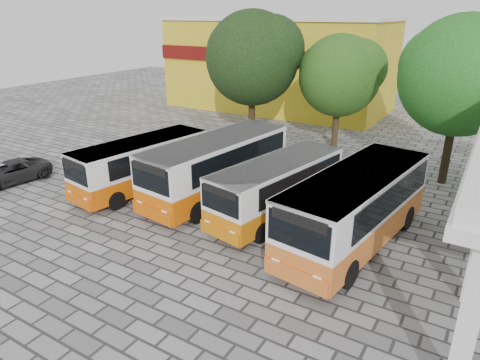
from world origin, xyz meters
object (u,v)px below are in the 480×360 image
Objects in this scene: bus_centre_left at (217,164)px; parked_car at (9,172)px; bus_far_right at (356,205)px; bus_centre_right at (277,185)px; bus_far_left at (142,162)px.

parked_car is (-10.75, -4.21, -1.16)m from bus_centre_left.
bus_centre_left is at bearing 179.34° from bus_far_right.
bus_centre_left reaches higher than bus_centre_right.
bus_far_right is at bearing 9.35° from bus_far_left.
bus_centre_left is 11.61m from parked_car.
bus_centre_left is at bearing 26.09° from bus_far_left.
bus_centre_left reaches higher than parked_car.
bus_far_left is at bearing 32.83° from parked_car.
bus_centre_right is 3.82m from bus_far_right.
bus_far_left reaches higher than bus_centre_right.
bus_far_left is 1.81× the size of parked_car.
bus_far_right reaches higher than bus_centre_right.
parked_car is at bearing -151.51° from bus_centre_left.
bus_centre_left is 7.33m from bus_far_right.
bus_centre_right reaches higher than parked_car.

